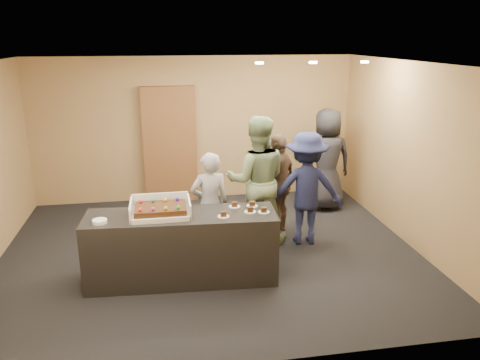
# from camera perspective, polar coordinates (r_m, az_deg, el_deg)

# --- Properties ---
(room) EXTENTS (6.04, 6.00, 2.70)m
(room) POSITION_cam_1_polar(r_m,az_deg,el_deg) (6.49, -3.78, 2.02)
(room) COLOR black
(room) RESTS_ON ground
(serving_counter) EXTENTS (2.44, 0.84, 0.90)m
(serving_counter) POSITION_cam_1_polar(r_m,az_deg,el_deg) (6.09, -7.09, -8.14)
(serving_counter) COLOR black
(serving_counter) RESTS_ON floor
(storage_cabinet) EXTENTS (0.99, 0.15, 2.17)m
(storage_cabinet) POSITION_cam_1_polar(r_m,az_deg,el_deg) (8.86, -8.53, 4.24)
(storage_cabinet) COLOR brown
(storage_cabinet) RESTS_ON floor
(cake_box) EXTENTS (0.74, 0.51, 0.22)m
(cake_box) POSITION_cam_1_polar(r_m,az_deg,el_deg) (5.92, -9.65, -3.80)
(cake_box) COLOR white
(cake_box) RESTS_ON serving_counter
(sheet_cake) EXTENTS (0.63, 0.43, 0.12)m
(sheet_cake) POSITION_cam_1_polar(r_m,az_deg,el_deg) (5.88, -9.68, -3.44)
(sheet_cake) COLOR #381C0C
(sheet_cake) RESTS_ON cake_box
(plate_stack) EXTENTS (0.17, 0.17, 0.04)m
(plate_stack) POSITION_cam_1_polar(r_m,az_deg,el_deg) (5.85, -16.73, -4.85)
(plate_stack) COLOR white
(plate_stack) RESTS_ON serving_counter
(slice_a) EXTENTS (0.15, 0.15, 0.07)m
(slice_a) POSITION_cam_1_polar(r_m,az_deg,el_deg) (5.80, -2.03, -4.27)
(slice_a) COLOR white
(slice_a) RESTS_ON serving_counter
(slice_b) EXTENTS (0.15, 0.15, 0.07)m
(slice_b) POSITION_cam_1_polar(r_m,az_deg,el_deg) (6.12, -0.68, -3.08)
(slice_b) COLOR white
(slice_b) RESTS_ON serving_counter
(slice_c) EXTENTS (0.15, 0.15, 0.07)m
(slice_c) POSITION_cam_1_polar(r_m,az_deg,el_deg) (5.94, 1.25, -3.72)
(slice_c) COLOR white
(slice_c) RESTS_ON serving_counter
(slice_d) EXTENTS (0.15, 0.15, 0.07)m
(slice_d) POSITION_cam_1_polar(r_m,az_deg,el_deg) (6.14, 1.48, -3.01)
(slice_d) COLOR white
(slice_d) RESTS_ON serving_counter
(slice_e) EXTENTS (0.15, 0.15, 0.07)m
(slice_e) POSITION_cam_1_polar(r_m,az_deg,el_deg) (5.94, 2.91, -3.75)
(slice_e) COLOR white
(slice_e) RESTS_ON serving_counter
(person_server_grey) EXTENTS (0.60, 0.44, 1.52)m
(person_server_grey) POSITION_cam_1_polar(r_m,az_deg,el_deg) (6.62, -3.69, -3.02)
(person_server_grey) COLOR #9D9CA1
(person_server_grey) RESTS_ON floor
(person_sage_man) EXTENTS (1.03, 0.85, 1.94)m
(person_sage_man) POSITION_cam_1_polar(r_m,az_deg,el_deg) (7.00, 2.07, -0.05)
(person_sage_man) COLOR gray
(person_sage_man) RESTS_ON floor
(person_navy_man) EXTENTS (1.19, 0.80, 1.72)m
(person_navy_man) POSITION_cam_1_polar(r_m,az_deg,el_deg) (7.05, 8.04, -1.04)
(person_navy_man) COLOR #1B2046
(person_navy_man) RESTS_ON floor
(person_brown_extra) EXTENTS (0.92, 0.97, 1.62)m
(person_brown_extra) POSITION_cam_1_polar(r_m,az_deg,el_deg) (7.38, 4.73, -0.49)
(person_brown_extra) COLOR brown
(person_brown_extra) RESTS_ON floor
(person_dark_suit) EXTENTS (0.90, 0.59, 1.84)m
(person_dark_suit) POSITION_cam_1_polar(r_m,az_deg,el_deg) (8.51, 10.49, 2.45)
(person_dark_suit) COLOR black
(person_dark_suit) RESTS_ON floor
(ceiling_spotlights) EXTENTS (1.72, 0.12, 0.03)m
(ceiling_spotlights) POSITION_cam_1_polar(r_m,az_deg,el_deg) (7.10, 8.89, 13.98)
(ceiling_spotlights) COLOR #FFEAC6
(ceiling_spotlights) RESTS_ON ceiling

